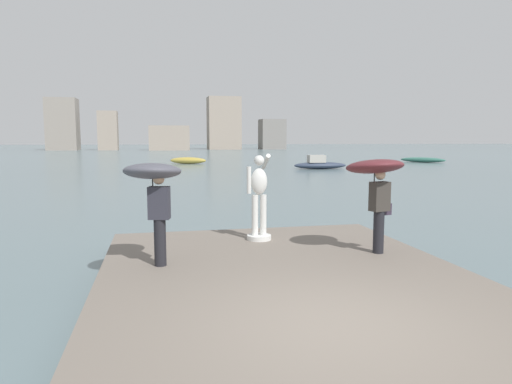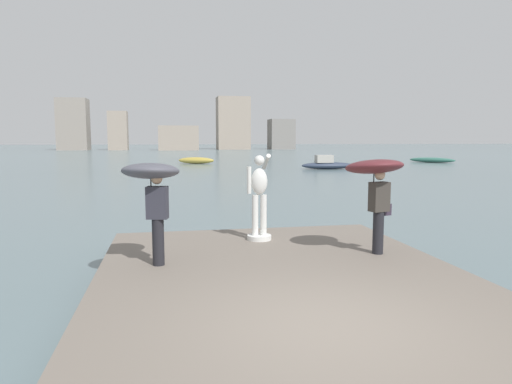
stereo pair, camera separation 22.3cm
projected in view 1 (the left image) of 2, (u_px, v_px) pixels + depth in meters
ground_plane at (180, 168)px, 44.80m from camera, size 400.00×400.00×0.00m
pier at (296, 295)px, 7.59m from camera, size 6.50×9.44×0.40m
statue_white_figure at (259, 200)px, 10.75m from camera, size 0.57×0.85×2.01m
onlooker_left at (154, 182)px, 8.48m from camera, size 1.27×1.29×1.96m
onlooker_right at (376, 176)px, 9.39m from camera, size 1.41×1.43×2.00m
boat_near at (319, 164)px, 42.63m from camera, size 5.01×1.81×1.28m
boat_mid at (423, 160)px, 54.66m from camera, size 4.14×4.78×0.59m
boat_leftward at (188, 161)px, 51.45m from camera, size 4.20×2.45×0.73m
distant_skyline at (170, 128)px, 119.15m from camera, size 60.23×13.03×13.84m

